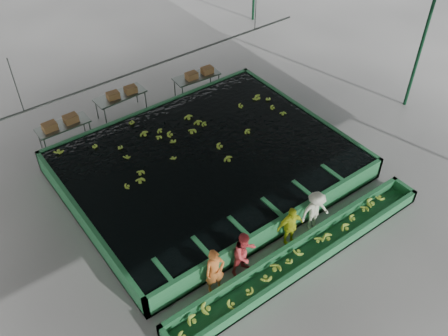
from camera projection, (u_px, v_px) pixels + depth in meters
ground at (232, 196)px, 17.93m from camera, size 80.00×80.00×0.00m
shed_roof at (234, 75)px, 14.60m from camera, size 20.00×22.00×0.04m
shed_posts at (233, 142)px, 16.26m from camera, size 20.00×22.00×5.00m
flotation_tank at (208, 165)px, 18.52m from camera, size 10.00×8.00×0.90m
tank_water at (208, 157)px, 18.26m from camera, size 9.70×7.70×0.00m
sorting_trough at (302, 256)px, 15.61m from camera, size 10.00×1.00×0.50m
cableway_rail at (153, 66)px, 18.92m from camera, size 0.08×0.08×14.00m
rail_hanger_left at (16, 86)px, 16.02m from camera, size 0.04×0.04×2.00m
rail_hanger_right at (256, 7)px, 20.49m from camera, size 0.04×0.04×2.00m
worker_a at (215, 271)px, 14.45m from camera, size 0.68×0.51×1.68m
worker_b at (245, 253)px, 14.94m from camera, size 0.82×0.64×1.66m
worker_c at (290, 226)px, 15.79m from camera, size 0.99×0.58×1.59m
worker_d at (315, 211)px, 16.29m from camera, size 1.13×0.81×1.59m
packing_table_left at (65, 134)px, 19.87m from camera, size 2.07×0.84×0.94m
packing_table_mid at (121, 105)px, 21.37m from camera, size 2.22×0.97×0.99m
packing_table_right at (197, 85)px, 22.57m from camera, size 2.15×0.99×0.95m
box_stack_left at (61, 126)px, 19.51m from camera, size 1.41×0.40×0.30m
box_stack_mid at (122, 95)px, 21.01m from camera, size 1.32×0.43×0.28m
box_stack_right at (200, 76)px, 22.25m from camera, size 1.35×0.43×0.29m
floating_bananas at (195, 145)px, 18.74m from camera, size 9.05×6.17×0.12m
trough_bananas at (303, 253)px, 15.51m from camera, size 8.36×0.56×0.11m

